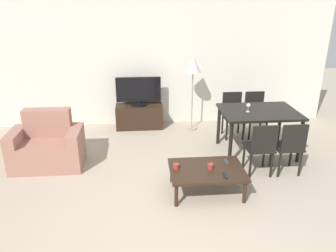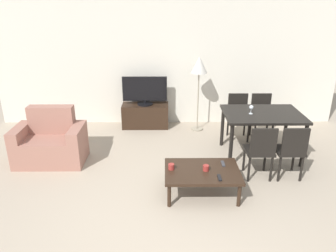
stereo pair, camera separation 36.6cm
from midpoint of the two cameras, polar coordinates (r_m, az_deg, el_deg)
The scene contains 17 objects.
ground_plane at distance 3.84m, azimuth 3.13°, elevation -19.79°, with size 18.00×18.00×0.00m, color tan.
wall_back at distance 6.78m, azimuth 1.41°, elevation 11.49°, with size 7.05×0.06×2.70m.
armchair at distance 5.59m, azimuth -18.01°, elevation -2.90°, with size 1.09×0.65×0.89m.
tv_stand at distance 6.80m, azimuth -2.42°, elevation 1.81°, with size 0.94×0.42×0.48m.
tv at distance 6.63m, azimuth -2.49°, elevation 6.12°, with size 0.90×0.31×0.58m.
coffee_table at distance 4.51m, azimuth 8.32°, elevation -8.08°, with size 1.01×0.71×0.36m.
dining_table at distance 5.66m, azimuth 17.90°, elevation 1.30°, with size 1.27×0.94×0.76m.
dining_chair_near at distance 4.99m, azimuth 17.84°, elevation -3.93°, with size 0.40×0.40×0.84m.
dining_chair_far at distance 6.48m, azimuth 17.55°, elevation 2.02°, with size 0.40×0.40×0.84m.
dining_chair_near_right at distance 5.14m, azimuth 22.55°, elevation -3.79°, with size 0.40×0.40×0.84m.
dining_chair_far_left at distance 6.36m, azimuth 13.75°, elevation 2.04°, with size 0.40×0.40×0.84m.
floor_lamp at distance 6.40m, azimuth 7.10°, elevation 9.96°, with size 0.32×0.32×1.49m.
remote_primary at distance 4.33m, azimuth 11.38°, elevation -8.87°, with size 0.04×0.15×0.02m.
remote_secondary at distance 4.68m, azimuth 11.79°, elevation -6.48°, with size 0.04×0.15×0.02m.
cup_white_near at distance 4.47m, azimuth 8.98°, elevation -7.26°, with size 0.08×0.08×0.08m.
cup_colored_far at distance 4.45m, azimuth 2.95°, elevation -7.12°, with size 0.08×0.08×0.08m.
wine_glass_left at distance 5.50m, azimuth 16.17°, elevation 3.03°, with size 0.07×0.07×0.15m.
Camera 2 is at (-0.04, -2.88, 2.53)m, focal length 35.00 mm.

